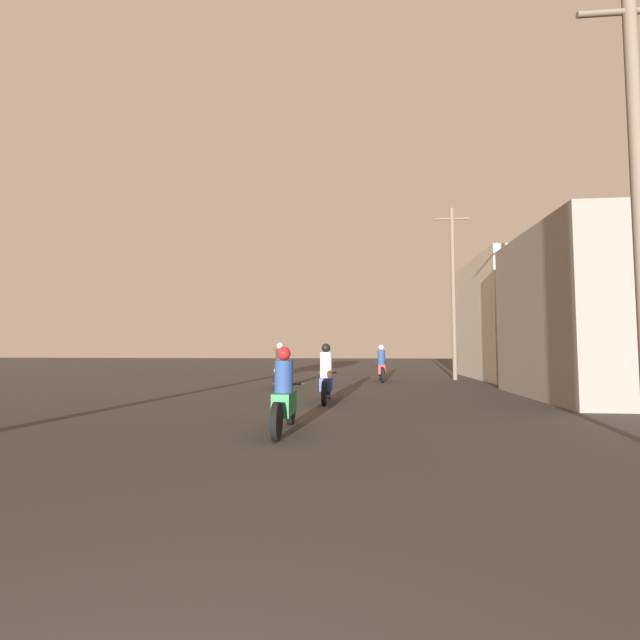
# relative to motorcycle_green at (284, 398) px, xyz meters

# --- Properties ---
(motorcycle_green) EXTENTS (0.60, 2.05, 1.48)m
(motorcycle_green) POSITION_rel_motorcycle_green_xyz_m (0.00, 0.00, 0.00)
(motorcycle_green) COLOR black
(motorcycle_green) RESTS_ON ground_plane
(motorcycle_blue) EXTENTS (0.60, 2.08, 1.58)m
(motorcycle_blue) POSITION_rel_motorcycle_green_xyz_m (0.42, 4.19, 0.03)
(motorcycle_blue) COLOR black
(motorcycle_blue) RESTS_ON ground_plane
(motorcycle_orange) EXTENTS (0.60, 2.15, 1.66)m
(motorcycle_orange) POSITION_rel_motorcycle_green_xyz_m (-1.56, 8.09, 0.06)
(motorcycle_orange) COLOR black
(motorcycle_orange) RESTS_ON ground_plane
(motorcycle_red) EXTENTS (0.60, 2.16, 1.60)m
(motorcycle_red) POSITION_rel_motorcycle_green_xyz_m (2.29, 11.43, 0.05)
(motorcycle_red) COLOR black
(motorcycle_red) RESTS_ON ground_plane
(building_right_near) EXTENTS (5.85, 5.57, 4.91)m
(building_right_near) POSITION_rel_motorcycle_green_xyz_m (9.16, 5.53, 1.86)
(building_right_near) COLOR gray
(building_right_near) RESTS_ON ground_plane
(building_right_far) EXTENTS (5.04, 7.42, 5.70)m
(building_right_far) POSITION_rel_motorcycle_green_xyz_m (9.28, 13.92, 2.25)
(building_right_far) COLOR beige
(building_right_far) RESTS_ON ground_plane
(utility_pole_near) EXTENTS (1.60, 0.20, 7.37)m
(utility_pole_near) POSITION_rel_motorcycle_green_xyz_m (5.67, -0.47, 3.25)
(utility_pole_near) COLOR #6B5B4C
(utility_pole_near) RESTS_ON ground_plane
(utility_pole_far) EXTENTS (1.60, 0.20, 7.99)m
(utility_pole_far) POSITION_rel_motorcycle_green_xyz_m (5.69, 12.68, 3.57)
(utility_pole_far) COLOR #6B5B4C
(utility_pole_far) RESTS_ON ground_plane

